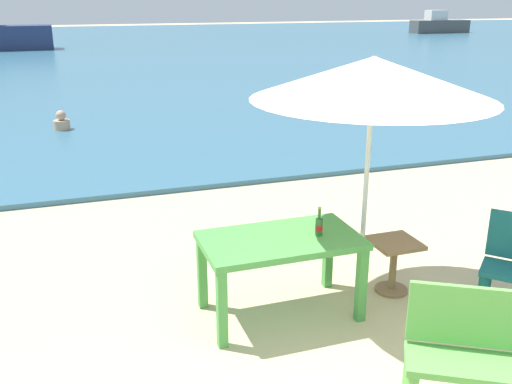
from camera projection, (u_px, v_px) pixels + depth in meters
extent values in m
plane|color=beige|center=(427.00, 384.00, 4.32)|extent=(120.00, 120.00, 0.00)
cube|color=#386B84|center=(102.00, 49.00, 31.18)|extent=(120.00, 50.00, 0.08)
cube|color=#4C9E47|center=(281.00, 240.00, 5.06)|extent=(1.40, 0.80, 0.06)
cube|color=#4C9E47|center=(222.00, 309.00, 4.69)|extent=(0.08, 0.08, 0.70)
cube|color=#4C9E47|center=(361.00, 285.00, 5.08)|extent=(0.08, 0.08, 0.70)
cube|color=#4C9E47|center=(202.00, 273.00, 5.30)|extent=(0.08, 0.08, 0.70)
cube|color=#4C9E47|center=(328.00, 254.00, 5.69)|extent=(0.08, 0.08, 0.70)
cylinder|color=#2D662D|center=(319.00, 227.00, 5.07)|extent=(0.06, 0.06, 0.16)
cone|color=#2D662D|center=(319.00, 219.00, 5.05)|extent=(0.06, 0.06, 0.03)
cylinder|color=#2D662D|center=(319.00, 213.00, 5.03)|extent=(0.03, 0.03, 0.09)
cylinder|color=red|center=(319.00, 228.00, 5.08)|extent=(0.07, 0.07, 0.05)
cylinder|color=gold|center=(320.00, 208.00, 5.02)|extent=(0.03, 0.03, 0.01)
cylinder|color=silver|center=(366.00, 187.00, 5.14)|extent=(0.04, 0.04, 2.30)
cone|color=beige|center=(373.00, 78.00, 4.83)|extent=(2.10, 2.10, 0.36)
cube|color=olive|center=(395.00, 243.00, 5.53)|extent=(0.44, 0.44, 0.04)
cylinder|color=olive|center=(393.00, 268.00, 5.62)|extent=(0.07, 0.07, 0.50)
cylinder|color=olive|center=(391.00, 289.00, 5.69)|extent=(0.32, 0.32, 0.03)
cube|color=#196066|center=(481.00, 297.00, 5.15)|extent=(0.06, 0.06, 0.42)
cube|color=#196066|center=(486.00, 284.00, 5.38)|extent=(0.06, 0.06, 0.42)
cube|color=#60B24C|center=(499.00, 369.00, 3.77)|extent=(1.22, 0.92, 0.05)
cube|color=#60B24C|center=(500.00, 319.00, 3.83)|extent=(1.05, 0.64, 0.44)
cube|color=#60B24C|center=(409.00, 376.00, 4.08)|extent=(0.06, 0.06, 0.42)
cylinder|color=tan|center=(62.00, 125.00, 12.18)|extent=(0.34, 0.34, 0.20)
sphere|color=tan|center=(61.00, 115.00, 12.11)|extent=(0.21, 0.21, 0.21)
cube|color=#4C4C4C|center=(440.00, 27.00, 43.86)|extent=(4.60, 1.25, 0.94)
cube|color=silver|center=(436.00, 15.00, 43.46)|extent=(1.46, 0.94, 0.73)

